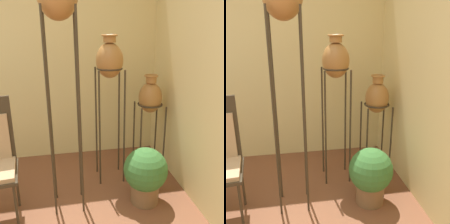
% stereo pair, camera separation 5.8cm
% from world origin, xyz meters
% --- Properties ---
extents(vase_stand_medium, '(0.29, 0.29, 1.66)m').
position_xyz_m(vase_stand_medium, '(1.27, 1.31, 1.36)').
color(vase_stand_medium, '#382D1E').
rests_on(vase_stand_medium, ground_plane).
extents(vase_stand_short, '(0.32, 0.32, 1.20)m').
position_xyz_m(vase_stand_short, '(1.79, 1.46, 0.91)').
color(vase_stand_short, '#382D1E').
rests_on(vase_stand_short, ground_plane).
extents(potted_plant, '(0.44, 0.44, 0.59)m').
position_xyz_m(potted_plant, '(1.53, 0.78, 0.32)').
color(potted_plant, brown).
rests_on(potted_plant, ground_plane).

